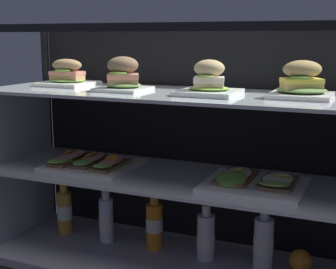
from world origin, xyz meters
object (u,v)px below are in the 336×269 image
(plated_roll_sandwich_right_of_center, at_px, (209,83))
(juice_bottle_back_left, at_px, (65,211))
(juice_bottle_front_right_end, at_px, (263,243))
(plated_roll_sandwich_mid_right, at_px, (123,77))
(open_sandwich_tray_far_left, at_px, (90,163))
(plated_roll_sandwich_near_left_corner, at_px, (67,76))
(plated_roll_sandwich_left_of_center, at_px, (302,85))
(juice_bottle_front_left_end, at_px, (154,225))
(orange_fruit_beside_bottles, at_px, (301,261))
(juice_bottle_front_second, at_px, (106,219))
(open_sandwich_tray_far_right, at_px, (255,182))
(juice_bottle_tucked_behind, at_px, (206,237))

(plated_roll_sandwich_right_of_center, xyz_separation_m, juice_bottle_back_left, (-0.68, 0.08, -0.59))
(juice_bottle_front_right_end, bearing_deg, juice_bottle_back_left, -179.58)
(plated_roll_sandwich_mid_right, height_order, open_sandwich_tray_far_left, plated_roll_sandwich_mid_right)
(plated_roll_sandwich_near_left_corner, bearing_deg, plated_roll_sandwich_left_of_center, -2.26)
(juice_bottle_front_left_end, relative_size, juice_bottle_front_right_end, 0.95)
(juice_bottle_front_left_end, xyz_separation_m, juice_bottle_front_right_end, (0.44, -0.00, 0.00))
(juice_bottle_back_left, height_order, orange_fruit_beside_bottles, juice_bottle_back_left)
(plated_roll_sandwich_near_left_corner, distance_m, juice_bottle_front_second, 0.61)
(open_sandwich_tray_far_left, distance_m, juice_bottle_front_left_end, 0.36)
(plated_roll_sandwich_right_of_center, distance_m, open_sandwich_tray_far_right, 0.37)
(juice_bottle_tucked_behind, bearing_deg, juice_bottle_back_left, -179.98)
(plated_roll_sandwich_near_left_corner, height_order, juice_bottle_front_right_end, plated_roll_sandwich_near_left_corner)
(open_sandwich_tray_far_right, height_order, orange_fruit_beside_bottles, open_sandwich_tray_far_right)
(plated_roll_sandwich_left_of_center, height_order, open_sandwich_tray_far_right, plated_roll_sandwich_left_of_center)
(open_sandwich_tray_far_right, xyz_separation_m, juice_bottle_tucked_behind, (-0.20, 0.07, -0.26))
(plated_roll_sandwich_mid_right, height_order, open_sandwich_tray_far_right, plated_roll_sandwich_mid_right)
(juice_bottle_front_left_end, bearing_deg, juice_bottle_back_left, -178.75)
(open_sandwich_tray_far_right, bearing_deg, open_sandwich_tray_far_left, -179.91)
(juice_bottle_back_left, distance_m, juice_bottle_front_right_end, 0.87)
(juice_bottle_front_second, bearing_deg, juice_bottle_front_right_end, 1.18)
(juice_bottle_front_second, bearing_deg, orange_fruit_beside_bottles, 3.53)
(open_sandwich_tray_far_right, bearing_deg, juice_bottle_front_right_end, 73.24)
(plated_roll_sandwich_left_of_center, distance_m, juice_bottle_tucked_behind, 0.68)
(juice_bottle_front_second, height_order, juice_bottle_tucked_behind, same)
(plated_roll_sandwich_mid_right, bearing_deg, orange_fruit_beside_bottles, 10.65)
(juice_bottle_tucked_behind, height_order, orange_fruit_beside_bottles, juice_bottle_tucked_behind)
(open_sandwich_tray_far_left, distance_m, juice_bottle_tucked_behind, 0.54)
(juice_bottle_back_left, bearing_deg, juice_bottle_front_second, -1.92)
(plated_roll_sandwich_near_left_corner, relative_size, open_sandwich_tray_far_right, 0.60)
(open_sandwich_tray_far_left, relative_size, juice_bottle_front_second, 1.48)
(juice_bottle_tucked_behind, height_order, juice_bottle_front_right_end, juice_bottle_front_right_end)
(orange_fruit_beside_bottles, bearing_deg, juice_bottle_back_left, -177.62)
(juice_bottle_front_right_end, bearing_deg, open_sandwich_tray_far_right, -106.76)
(plated_roll_sandwich_near_left_corner, xyz_separation_m, plated_roll_sandwich_mid_right, (0.30, -0.08, 0.01))
(plated_roll_sandwich_left_of_center, relative_size, juice_bottle_front_left_end, 0.86)
(juice_bottle_front_right_end, bearing_deg, juice_bottle_front_left_end, 179.63)
(juice_bottle_back_left, distance_m, juice_bottle_front_second, 0.21)
(plated_roll_sandwich_mid_right, distance_m, juice_bottle_front_left_end, 0.61)
(plated_roll_sandwich_left_of_center, bearing_deg, plated_roll_sandwich_right_of_center, -171.11)
(plated_roll_sandwich_right_of_center, distance_m, juice_bottle_front_left_end, 0.64)
(plated_roll_sandwich_mid_right, bearing_deg, plated_roll_sandwich_left_of_center, 4.31)
(juice_bottle_back_left, relative_size, juice_bottle_tucked_behind, 1.05)
(plated_roll_sandwich_right_of_center, distance_m, juice_bottle_front_second, 0.75)
(plated_roll_sandwich_near_left_corner, height_order, juice_bottle_front_second, plated_roll_sandwich_near_left_corner)
(plated_roll_sandwich_right_of_center, height_order, juice_bottle_back_left, plated_roll_sandwich_right_of_center)
(plated_roll_sandwich_near_left_corner, xyz_separation_m, plated_roll_sandwich_right_of_center, (0.64, -0.08, 0.00))
(plated_roll_sandwich_near_left_corner, distance_m, plated_roll_sandwich_right_of_center, 0.64)
(open_sandwich_tray_far_left, height_order, juice_bottle_back_left, open_sandwich_tray_far_left)
(plated_roll_sandwich_left_of_center, xyz_separation_m, juice_bottle_back_left, (-0.98, 0.03, -0.59))
(juice_bottle_front_left_end, bearing_deg, orange_fruit_beside_bottles, 3.22)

